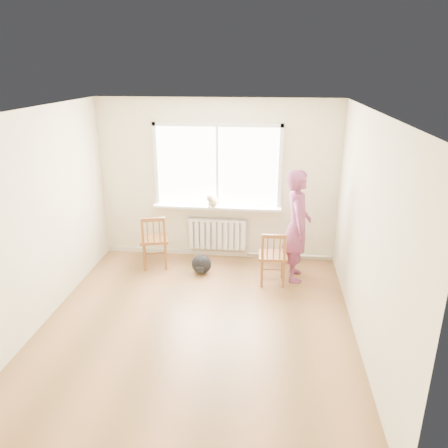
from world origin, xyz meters
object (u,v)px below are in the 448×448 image
(chair_left, at_px, (154,241))
(backpack, at_px, (201,264))
(chair_right, at_px, (273,258))
(cat, at_px, (212,201))
(person, at_px, (297,226))

(chair_left, relative_size, backpack, 2.88)
(chair_right, distance_m, backpack, 1.19)
(chair_right, bearing_deg, cat, -39.76)
(chair_right, relative_size, cat, 2.34)
(person, bearing_deg, chair_left, 84.94)
(chair_left, xyz_separation_m, chair_right, (1.93, -0.38, -0.03))
(cat, xyz_separation_m, backpack, (-0.11, -0.55, -0.89))
(chair_left, bearing_deg, person, 161.40)
(person, distance_m, backpack, 1.65)
(backpack, bearing_deg, chair_right, -11.97)
(person, relative_size, backpack, 5.51)
(chair_left, height_order, person, person)
(chair_left, relative_size, person, 0.52)
(chair_right, xyz_separation_m, backpack, (-1.13, 0.24, -0.28))
(chair_right, bearing_deg, backpack, -13.87)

